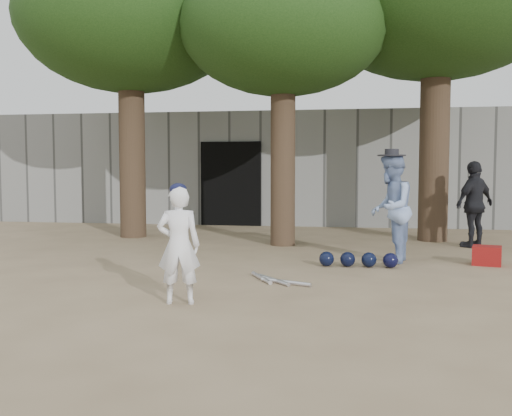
% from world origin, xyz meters
% --- Properties ---
extents(ground, '(70.00, 70.00, 0.00)m').
position_xyz_m(ground, '(0.00, 0.00, 0.00)').
color(ground, '#937C5E').
rests_on(ground, ground).
extents(boy_player, '(0.53, 0.41, 1.31)m').
position_xyz_m(boy_player, '(0.03, -0.81, 0.65)').
color(boy_player, white).
rests_on(boy_player, ground).
extents(spectator_blue, '(0.80, 0.95, 1.74)m').
position_xyz_m(spectator_blue, '(2.54, 2.40, 0.87)').
color(spectator_blue, '#8BA5D7').
rests_on(spectator_blue, ground).
extents(spectator_dark, '(0.99, 0.94, 1.64)m').
position_xyz_m(spectator_dark, '(4.24, 4.49, 0.82)').
color(spectator_dark, black).
rests_on(spectator_dark, ground).
extents(red_bag, '(0.49, 0.42, 0.30)m').
position_xyz_m(red_bag, '(4.01, 2.40, 0.15)').
color(red_bag, maroon).
rests_on(red_bag, ground).
extents(back_building, '(16.00, 5.24, 3.00)m').
position_xyz_m(back_building, '(-0.00, 10.33, 1.50)').
color(back_building, gray).
rests_on(back_building, ground).
extents(helmet_row, '(1.19, 0.25, 0.23)m').
position_xyz_m(helmet_row, '(2.03, 1.90, 0.12)').
color(helmet_row, black).
rests_on(helmet_row, ground).
extents(bat_pile, '(0.90, 0.74, 0.06)m').
position_xyz_m(bat_pile, '(0.91, 0.55, 0.03)').
color(bat_pile, silver).
rests_on(bat_pile, ground).
extents(tree_row, '(11.40, 5.80, 6.69)m').
position_xyz_m(tree_row, '(0.74, 5.02, 4.69)').
color(tree_row, brown).
rests_on(tree_row, ground).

